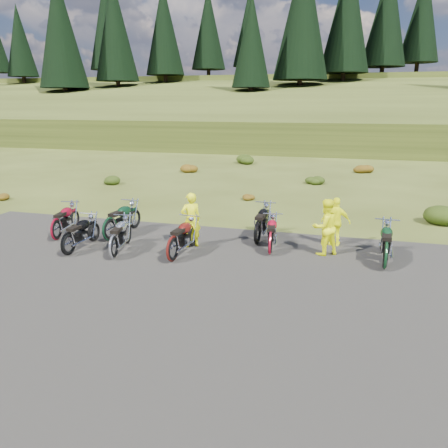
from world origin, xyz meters
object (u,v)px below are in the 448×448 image
(motorcycle_3, at_px, (115,259))
(person_middle, at_px, (191,221))
(motorcycle_7, at_px, (384,270))
(motorcycle_0, at_px, (70,256))

(motorcycle_3, xyz_separation_m, person_middle, (1.92, 1.74, 0.92))
(motorcycle_7, height_order, person_middle, person_middle)
(motorcycle_0, bearing_deg, motorcycle_7, -80.21)
(motorcycle_0, distance_m, person_middle, 4.01)
(motorcycle_3, distance_m, motorcycle_7, 8.12)
(motorcycle_0, relative_size, person_middle, 1.15)
(motorcycle_3, height_order, motorcycle_7, motorcycle_7)
(person_middle, bearing_deg, motorcycle_7, 140.98)
(motorcycle_3, height_order, person_middle, person_middle)
(motorcycle_0, bearing_deg, person_middle, -60.29)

